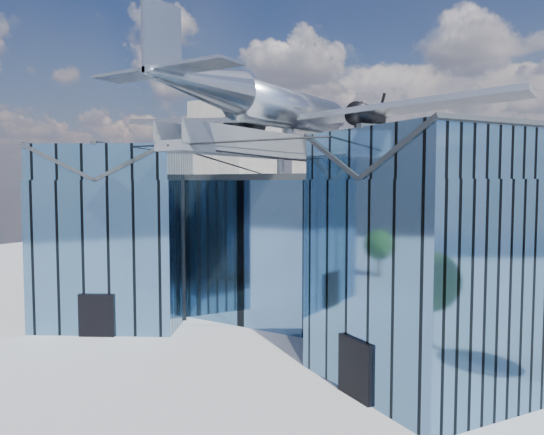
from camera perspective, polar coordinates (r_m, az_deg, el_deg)
The scene contains 4 objects.
ground_plane at distance 32.26m, azimuth -1.98°, elevation -13.07°, with size 120.00×120.00×0.00m, color gray.
museum at distance 36.00m, azimuth 3.29°, elevation -2.30°, with size 32.88×24.50×17.60m.
bg_towers at distance 77.54m, azimuth 20.81°, elevation 4.04°, with size 77.00×24.50×26.00m.
tree_side_w at distance 55.74m, azimuth -18.64°, elevation -2.03°, with size 4.49×4.49×5.74m.
Camera 1 is at (17.61, -25.35, 9.37)m, focal length 35.00 mm.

